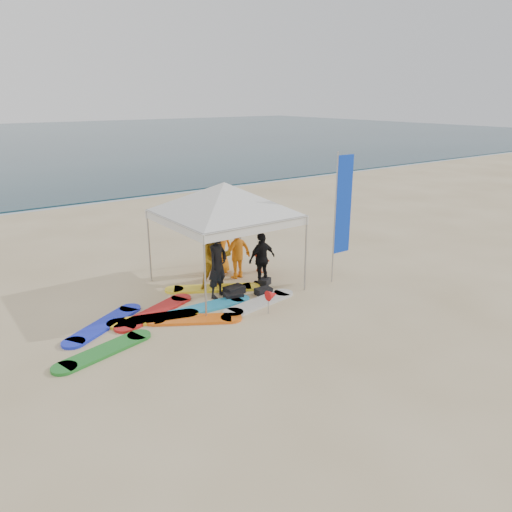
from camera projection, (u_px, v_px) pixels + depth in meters
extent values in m
plane|color=beige|center=(299.00, 337.00, 11.65)|extent=(120.00, 120.00, 0.00)
cube|color=silver|center=(69.00, 205.00, 25.69)|extent=(160.00, 1.20, 0.01)
imported|color=black|center=(218.00, 265.00, 13.72)|extent=(0.81, 0.69, 1.89)
imported|color=gold|center=(215.00, 257.00, 14.25)|extent=(1.12, 0.99, 1.94)
imported|color=orange|center=(236.00, 251.00, 15.22)|extent=(1.17, 0.74, 1.74)
imported|color=black|center=(262.00, 259.00, 14.68)|extent=(0.96, 0.44, 1.60)
imported|color=orange|center=(219.00, 247.00, 15.64)|extent=(0.95, 0.73, 1.72)
imported|color=red|center=(260.00, 259.00, 15.85)|extent=(0.27, 0.77, 0.83)
cylinder|color=#A5A5A8|center=(149.00, 246.00, 14.86)|extent=(0.05, 0.05, 2.20)
cylinder|color=#A5A5A8|center=(241.00, 230.00, 16.70)|extent=(0.05, 0.05, 2.20)
cylinder|color=#A5A5A8|center=(205.00, 277.00, 12.32)|extent=(0.05, 0.05, 2.20)
cylinder|color=#A5A5A8|center=(306.00, 254.00, 14.16)|extent=(0.05, 0.05, 2.20)
cube|color=white|center=(259.00, 229.00, 12.94)|extent=(3.40, 0.02, 0.24)
cube|color=white|center=(196.00, 207.00, 15.48)|extent=(3.40, 0.02, 0.24)
cube|color=white|center=(173.00, 226.00, 13.29)|extent=(0.02, 3.40, 0.24)
cube|color=white|center=(271.00, 210.00, 15.13)|extent=(0.02, 3.40, 0.24)
pyramid|color=white|center=(224.00, 182.00, 13.90)|extent=(4.66, 4.66, 0.88)
cylinder|color=#A5A5A8|center=(335.00, 219.00, 14.51)|extent=(0.04, 0.04, 3.89)
cube|color=blue|center=(343.00, 205.00, 14.58)|extent=(0.61, 0.03, 2.89)
cylinder|color=#A5A5A8|center=(268.00, 303.00, 12.82)|extent=(0.02, 0.02, 0.60)
cone|color=red|center=(272.00, 295.00, 12.82)|extent=(0.28, 0.28, 0.28)
cube|color=black|center=(234.00, 290.00, 14.17)|extent=(0.59, 0.41, 0.22)
cube|color=black|center=(263.00, 291.00, 14.15)|extent=(0.47, 0.32, 0.18)
cube|color=black|center=(233.00, 295.00, 13.88)|extent=(0.59, 0.52, 0.16)
cube|color=black|center=(265.00, 282.00, 14.85)|extent=(0.44, 0.40, 0.20)
cube|color=#227E29|center=(104.00, 351.00, 10.96)|extent=(1.98, 0.99, 0.07)
cube|color=red|center=(155.00, 312.00, 12.92)|extent=(2.17, 1.33, 0.07)
cube|color=silver|center=(259.00, 303.00, 13.51)|extent=(1.97, 0.81, 0.07)
cube|color=yellow|center=(213.00, 288.00, 14.51)|extent=(2.20, 1.56, 0.07)
cube|color=#192AD9|center=(104.00, 325.00, 12.22)|extent=(2.07, 1.53, 0.07)
cube|color=yellow|center=(154.00, 319.00, 12.53)|extent=(1.85, 1.02, 0.07)
cube|color=#2594C5|center=(206.00, 307.00, 13.20)|extent=(2.14, 0.64, 0.07)
cube|color=orange|center=(194.00, 319.00, 12.50)|extent=(1.90, 1.44, 0.07)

